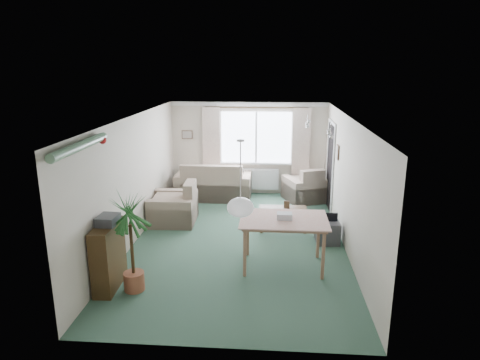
# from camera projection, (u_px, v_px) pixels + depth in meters

# --- Properties ---
(ground) EXTENTS (6.50, 6.50, 0.00)m
(ground) POSITION_uv_depth(u_px,v_px,m) (239.00, 241.00, 8.30)
(ground) COLOR #325442
(window) EXTENTS (1.80, 0.03, 1.30)m
(window) POSITION_uv_depth(u_px,v_px,m) (256.00, 137.00, 11.01)
(window) COLOR white
(curtain_rod) EXTENTS (2.60, 0.03, 0.03)m
(curtain_rod) POSITION_uv_depth(u_px,v_px,m) (256.00, 108.00, 10.73)
(curtain_rod) COLOR black
(curtain_left) EXTENTS (0.45, 0.08, 2.00)m
(curtain_left) POSITION_uv_depth(u_px,v_px,m) (212.00, 146.00, 11.05)
(curtain_left) COLOR beige
(curtain_right) EXTENTS (0.45, 0.08, 2.00)m
(curtain_right) POSITION_uv_depth(u_px,v_px,m) (301.00, 147.00, 10.89)
(curtain_right) COLOR beige
(radiator) EXTENTS (1.20, 0.10, 0.55)m
(radiator) POSITION_uv_depth(u_px,v_px,m) (256.00, 179.00, 11.26)
(radiator) COLOR white
(doorway) EXTENTS (0.03, 0.95, 2.00)m
(doorway) POSITION_uv_depth(u_px,v_px,m) (330.00, 167.00, 10.02)
(doorway) COLOR black
(pendant_lamp) EXTENTS (0.36, 0.36, 0.36)m
(pendant_lamp) POSITION_uv_depth(u_px,v_px,m) (240.00, 207.00, 5.69)
(pendant_lamp) COLOR white
(tinsel_garland) EXTENTS (1.60, 1.60, 0.12)m
(tinsel_garland) POSITION_uv_depth(u_px,v_px,m) (80.00, 146.00, 5.63)
(tinsel_garland) COLOR #196626
(bauble_cluster_a) EXTENTS (0.20, 0.20, 0.20)m
(bauble_cluster_a) POSITION_uv_depth(u_px,v_px,m) (307.00, 122.00, 8.50)
(bauble_cluster_a) COLOR silver
(bauble_cluster_b) EXTENTS (0.20, 0.20, 0.20)m
(bauble_cluster_b) POSITION_uv_depth(u_px,v_px,m) (330.00, 131.00, 7.32)
(bauble_cluster_b) COLOR silver
(wall_picture_back) EXTENTS (0.28, 0.03, 0.22)m
(wall_picture_back) POSITION_uv_depth(u_px,v_px,m) (187.00, 135.00, 11.12)
(wall_picture_back) COLOR brown
(wall_picture_right) EXTENTS (0.03, 0.24, 0.30)m
(wall_picture_right) POSITION_uv_depth(u_px,v_px,m) (338.00, 152.00, 8.91)
(wall_picture_right) COLOR brown
(sofa) EXTENTS (1.89, 1.01, 0.94)m
(sofa) POSITION_uv_depth(u_px,v_px,m) (214.00, 180.00, 10.89)
(sofa) COLOR #BDB08F
(sofa) RESTS_ON ground
(armchair_corner) EXTENTS (1.23, 1.20, 0.86)m
(armchair_corner) POSITION_uv_depth(u_px,v_px,m) (306.00, 184.00, 10.71)
(armchair_corner) COLOR beige
(armchair_corner) RESTS_ON ground
(armchair_left) EXTENTS (0.98, 1.03, 0.90)m
(armchair_left) POSITION_uv_depth(u_px,v_px,m) (173.00, 202.00, 9.21)
(armchair_left) COLOR beige
(armchair_left) RESTS_ON ground
(coffee_table) EXTENTS (1.00, 0.57, 0.44)m
(coffee_table) POSITION_uv_depth(u_px,v_px,m) (283.00, 219.00, 8.85)
(coffee_table) COLOR black
(coffee_table) RESTS_ON ground
(photo_frame) EXTENTS (0.12, 0.07, 0.16)m
(photo_frame) POSITION_uv_depth(u_px,v_px,m) (287.00, 205.00, 8.82)
(photo_frame) COLOR brown
(photo_frame) RESTS_ON coffee_table
(bookshelf) EXTENTS (0.30, 0.84, 1.02)m
(bookshelf) POSITION_uv_depth(u_px,v_px,m) (108.00, 256.00, 6.48)
(bookshelf) COLOR black
(bookshelf) RESTS_ON ground
(hifi_box) EXTENTS (0.30, 0.36, 0.14)m
(hifi_box) POSITION_uv_depth(u_px,v_px,m) (108.00, 220.00, 6.34)
(hifi_box) COLOR #323337
(hifi_box) RESTS_ON bookshelf
(houseplant) EXTENTS (0.67, 0.67, 1.55)m
(houseplant) POSITION_uv_depth(u_px,v_px,m) (131.00, 243.00, 6.31)
(houseplant) COLOR #205D29
(houseplant) RESTS_ON ground
(dining_table) EXTENTS (1.35, 0.90, 0.84)m
(dining_table) POSITION_uv_depth(u_px,v_px,m) (283.00, 243.00, 7.16)
(dining_table) COLOR tan
(dining_table) RESTS_ON ground
(gift_box) EXTENTS (0.25, 0.18, 0.12)m
(gift_box) POSITION_uv_depth(u_px,v_px,m) (284.00, 217.00, 7.03)
(gift_box) COLOR silver
(gift_box) RESTS_ON dining_table
(tv_cube) EXTENTS (0.45, 0.50, 0.43)m
(tv_cube) POSITION_uv_depth(u_px,v_px,m) (327.00, 232.00, 8.21)
(tv_cube) COLOR #3A3B3F
(tv_cube) RESTS_ON ground
(pet_bed) EXTENTS (0.73, 0.73, 0.13)m
(pet_bed) POSITION_uv_depth(u_px,v_px,m) (290.00, 217.00, 9.39)
(pet_bed) COLOR #202093
(pet_bed) RESTS_ON ground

